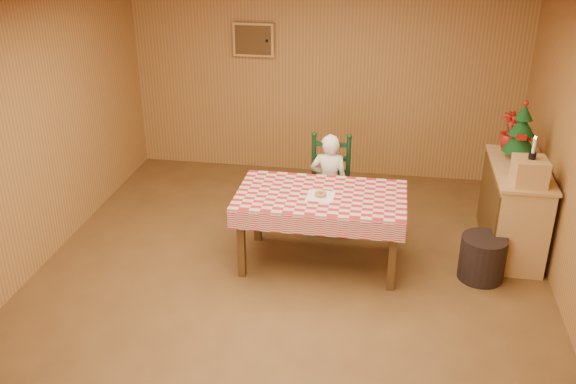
% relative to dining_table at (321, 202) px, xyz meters
% --- Properties ---
extents(ground, '(6.00, 6.00, 0.00)m').
position_rel_dining_table_xyz_m(ground, '(-0.26, -0.59, -0.69)').
color(ground, brown).
rests_on(ground, ground).
extents(cabin_walls, '(5.10, 6.05, 2.65)m').
position_rel_dining_table_xyz_m(cabin_walls, '(-0.26, -0.06, 1.14)').
color(cabin_walls, '#AD7A3E').
rests_on(cabin_walls, ground).
extents(dining_table, '(1.66, 0.96, 0.77)m').
position_rel_dining_table_xyz_m(dining_table, '(0.00, 0.00, 0.00)').
color(dining_table, '#533516').
rests_on(dining_table, ground).
extents(ladder_chair, '(0.44, 0.40, 1.08)m').
position_rel_dining_table_xyz_m(ladder_chair, '(0.00, 0.79, -0.18)').
color(ladder_chair, black).
rests_on(ladder_chair, ground).
extents(seated_child, '(0.41, 0.27, 1.12)m').
position_rel_dining_table_xyz_m(seated_child, '(-0.00, 0.73, -0.13)').
color(seated_child, white).
rests_on(seated_child, ground).
extents(napkin, '(0.27, 0.27, 0.00)m').
position_rel_dining_table_xyz_m(napkin, '(-0.00, -0.05, 0.08)').
color(napkin, white).
rests_on(napkin, dining_table).
extents(donut, '(0.15, 0.15, 0.04)m').
position_rel_dining_table_xyz_m(donut, '(-0.00, -0.05, 0.11)').
color(donut, '#B67B41').
rests_on(donut, napkin).
extents(shelf_unit, '(0.54, 1.24, 0.93)m').
position_rel_dining_table_xyz_m(shelf_unit, '(1.93, 0.62, -0.22)').
color(shelf_unit, tan).
rests_on(shelf_unit, ground).
extents(crate, '(0.31, 0.31, 0.25)m').
position_rel_dining_table_xyz_m(crate, '(1.93, 0.22, 0.37)').
color(crate, tan).
rests_on(crate, shelf_unit).
extents(christmas_tree, '(0.34, 0.34, 0.62)m').
position_rel_dining_table_xyz_m(christmas_tree, '(1.93, 0.87, 0.52)').
color(christmas_tree, '#533516').
rests_on(christmas_tree, shelf_unit).
extents(flower_arrangement, '(0.26, 0.26, 0.39)m').
position_rel_dining_table_xyz_m(flower_arrangement, '(1.88, 1.17, 0.44)').
color(flower_arrangement, '#9B150E').
rests_on(flower_arrangement, shelf_unit).
extents(candle_set, '(0.07, 0.07, 0.22)m').
position_rel_dining_table_xyz_m(candle_set, '(1.93, 0.22, 0.56)').
color(candle_set, black).
rests_on(candle_set, crate).
extents(storage_bin, '(0.51, 0.51, 0.44)m').
position_rel_dining_table_xyz_m(storage_bin, '(1.58, -0.02, -0.47)').
color(storage_bin, black).
rests_on(storage_bin, ground).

